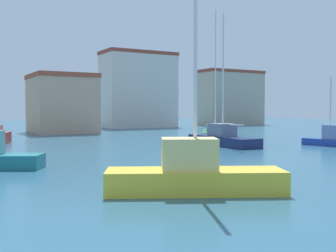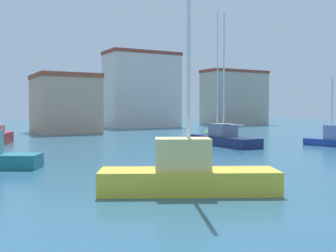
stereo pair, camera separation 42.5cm
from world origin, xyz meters
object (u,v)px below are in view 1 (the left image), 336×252
sailboat_navy_behind_lamppost (223,138)px  sailboat_yellow_outer_mooring (194,174)px  sailboat_blue_center_channel (331,139)px  sailboat_green_distant_east (215,132)px

sailboat_navy_behind_lamppost → sailboat_yellow_outer_mooring: bearing=-130.3°
sailboat_yellow_outer_mooring → sailboat_blue_center_channel: sailboat_yellow_outer_mooring is taller
sailboat_yellow_outer_mooring → sailboat_blue_center_channel: (18.41, 9.37, -0.09)m
sailboat_navy_behind_lamppost → sailboat_blue_center_channel: size_ratio=1.93×
sailboat_green_distant_east → sailboat_yellow_outer_mooring: bearing=-127.7°
sailboat_yellow_outer_mooring → sailboat_navy_behind_lamppost: 18.01m
sailboat_navy_behind_lamppost → sailboat_blue_center_channel: sailboat_navy_behind_lamppost is taller
sailboat_navy_behind_lamppost → sailboat_green_distant_east: bearing=57.0°
sailboat_green_distant_east → sailboat_blue_center_channel: 12.70m
sailboat_navy_behind_lamppost → sailboat_green_distant_east: 9.84m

